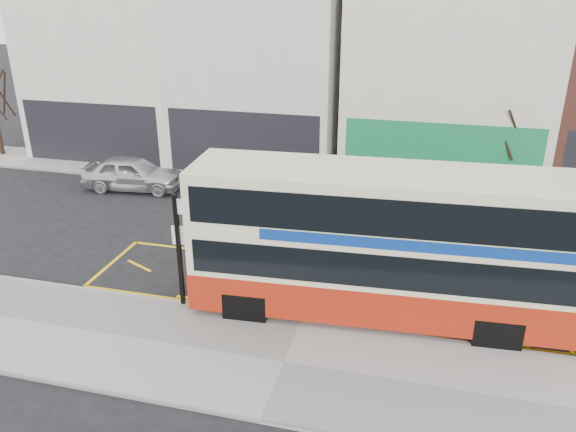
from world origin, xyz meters
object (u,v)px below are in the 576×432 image
(street_tree_right, at_px, (511,118))
(bus_stop_post, at_px, (181,241))
(car_grey, at_px, (331,192))
(double_decker_bus, at_px, (392,244))
(car_silver, at_px, (133,173))

(street_tree_right, bearing_deg, bus_stop_post, -128.72)
(bus_stop_post, bearing_deg, car_grey, 68.38)
(double_decker_bus, distance_m, street_tree_right, 11.78)
(double_decker_bus, distance_m, car_silver, 14.34)
(car_grey, distance_m, street_tree_right, 8.20)
(double_decker_bus, bearing_deg, bus_stop_post, -173.44)
(car_silver, xyz_separation_m, car_grey, (9.00, 0.11, -0.12))
(car_grey, height_order, street_tree_right, street_tree_right)
(bus_stop_post, height_order, car_grey, bus_stop_post)
(bus_stop_post, xyz_separation_m, car_grey, (2.65, 8.76, -1.50))
(bus_stop_post, distance_m, car_grey, 9.27)
(street_tree_right, bearing_deg, car_silver, -168.11)
(car_silver, bearing_deg, street_tree_right, -84.05)
(bus_stop_post, relative_size, street_tree_right, 0.67)
(double_decker_bus, relative_size, car_silver, 2.43)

